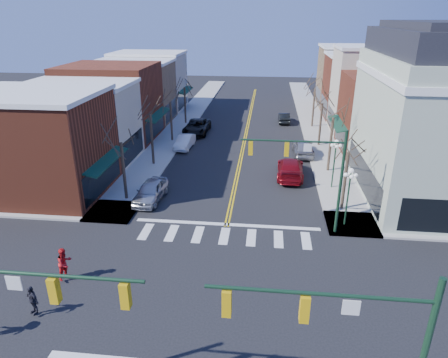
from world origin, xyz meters
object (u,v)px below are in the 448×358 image
(car_left_far, at_px, (197,127))
(car_right_near, at_px, (290,168))
(pedestrian_red_b, at_px, (65,263))
(lamppost_corner, at_px, (349,187))
(car_left_mid, at_px, (185,142))
(pedestrian_dark_a, at_px, (32,300))
(lamppost_midblock, at_px, (335,156))
(car_right_mid, at_px, (303,147))
(car_right_far, at_px, (284,118))
(car_left_near, at_px, (151,191))

(car_left_far, xyz_separation_m, car_right_near, (10.88, -13.20, -0.01))
(car_left_far, distance_m, car_right_near, 17.10)
(pedestrian_red_b, bearing_deg, lamppost_corner, -42.96)
(car_left_mid, height_order, car_left_far, car_left_far)
(pedestrian_dark_a, bearing_deg, lamppost_midblock, 75.85)
(car_right_near, bearing_deg, lamppost_corner, 113.51)
(lamppost_midblock, distance_m, pedestrian_red_b, 21.96)
(car_left_mid, height_order, car_right_mid, car_right_mid)
(lamppost_corner, xyz_separation_m, lamppost_midblock, (0.00, 6.50, 0.00))
(car_right_far, height_order, pedestrian_dark_a, pedestrian_dark_a)
(car_right_mid, xyz_separation_m, pedestrian_dark_a, (-14.85, -25.93, 0.08))
(lamppost_corner, relative_size, car_left_near, 0.93)
(car_left_far, relative_size, car_right_mid, 1.20)
(lamppost_midblock, xyz_separation_m, car_right_mid, (-1.80, 8.59, -2.11))
(pedestrian_red_b, bearing_deg, lamppost_midblock, -27.46)
(lamppost_midblock, xyz_separation_m, car_left_mid, (-14.60, 9.53, -2.25))
(car_left_mid, xyz_separation_m, car_left_far, (0.32, 5.96, 0.13))
(lamppost_corner, xyz_separation_m, car_left_far, (-14.28, 22.00, -2.13))
(car_left_near, distance_m, car_right_far, 28.24)
(car_left_near, height_order, pedestrian_red_b, pedestrian_red_b)
(car_right_near, xyz_separation_m, car_right_far, (0.00, 19.73, -0.15))
(car_left_mid, xyz_separation_m, car_right_near, (11.20, -7.24, 0.12))
(pedestrian_red_b, height_order, pedestrian_dark_a, pedestrian_red_b)
(lamppost_corner, xyz_separation_m, car_left_mid, (-14.60, 16.03, -2.25))
(car_left_near, distance_m, car_left_mid, 13.43)
(car_right_near, distance_m, car_right_mid, 6.49)
(car_left_mid, relative_size, pedestrian_dark_a, 2.76)
(car_left_near, relative_size, pedestrian_red_b, 2.50)
(car_right_mid, bearing_deg, car_left_far, -30.99)
(car_left_mid, bearing_deg, lamppost_midblock, -29.46)
(car_right_far, relative_size, pedestrian_red_b, 2.21)
(car_left_far, height_order, pedestrian_dark_a, pedestrian_dark_a)
(car_left_mid, xyz_separation_m, pedestrian_red_b, (-1.82, -24.00, 0.37))
(lamppost_corner, bearing_deg, pedestrian_dark_a, -146.92)
(car_left_near, xyz_separation_m, pedestrian_red_b, (-1.82, -10.57, 0.29))
(car_left_far, relative_size, pedestrian_dark_a, 3.85)
(car_right_mid, distance_m, car_right_far, 13.53)
(car_right_near, bearing_deg, car_left_near, 31.30)
(lamppost_corner, height_order, pedestrian_red_b, lamppost_corner)
(car_left_far, height_order, pedestrian_red_b, pedestrian_red_b)
(lamppost_corner, relative_size, pedestrian_dark_a, 2.77)
(car_right_near, bearing_deg, pedestrian_red_b, 54.54)
(lamppost_midblock, distance_m, car_right_near, 4.62)
(car_left_near, bearing_deg, car_left_mid, 93.98)
(lamppost_corner, xyz_separation_m, pedestrian_dark_a, (-16.65, -10.84, -2.03))
(car_right_near, bearing_deg, pedestrian_dark_a, 58.38)
(lamppost_corner, relative_size, car_right_near, 0.76)
(lamppost_corner, bearing_deg, car_left_mid, 132.32)
(car_right_near, distance_m, pedestrian_dark_a, 23.69)
(lamppost_midblock, relative_size, pedestrian_dark_a, 2.77)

